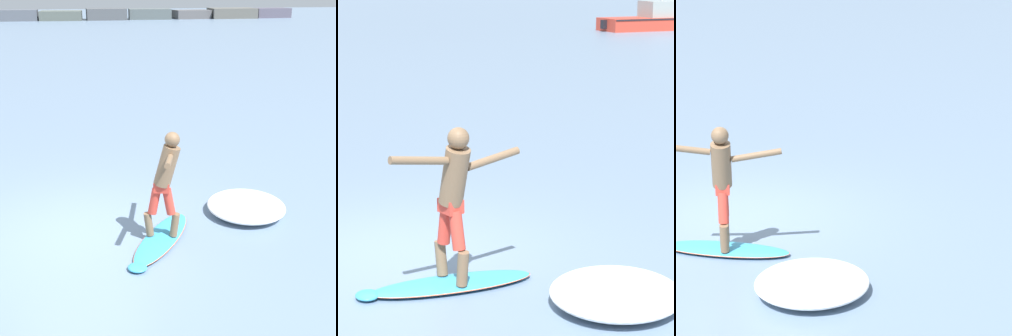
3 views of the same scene
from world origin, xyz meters
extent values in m
plane|color=slate|center=(0.00, 0.00, 0.00)|extent=(200.00, 200.00, 0.00)
cube|color=#4E535B|center=(-6.40, 62.00, 0.72)|extent=(6.20, 3.35, 1.44)
cube|color=#505851|center=(-0.20, 62.00, 0.62)|extent=(5.90, 4.59, 1.24)
cube|color=#4A4D50|center=(6.01, 62.00, 0.75)|extent=(5.50, 4.30, 1.51)
cube|color=#4E5757|center=(12.21, 62.00, 0.71)|extent=(6.17, 4.00, 1.41)
cube|color=#545354|center=(18.42, 62.00, 0.60)|extent=(5.30, 3.72, 1.20)
cube|color=#575650|center=(24.62, 62.00, 0.71)|extent=(6.75, 4.63, 1.42)
cube|color=#504C5A|center=(30.82, 62.00, 0.69)|extent=(5.48, 3.34, 1.37)
ellipsoid|color=#3698C3|center=(1.41, -0.55, 0.05)|extent=(1.54, 1.93, 0.09)
ellipsoid|color=#3698C3|center=(0.86, -1.38, 0.05)|extent=(0.41, 0.40, 0.08)
ellipsoid|color=#DB5B2D|center=(1.41, -0.55, 0.05)|extent=(1.56, 1.95, 0.04)
cone|color=black|center=(1.85, 0.11, -0.06)|extent=(0.07, 0.07, 0.14)
cone|color=black|center=(1.65, 0.08, -0.06)|extent=(0.07, 0.07, 0.14)
cone|color=black|center=(1.90, -0.09, -0.06)|extent=(0.07, 0.07, 0.14)
cylinder|color=brown|center=(1.62, -0.61, 0.30)|extent=(0.21, 0.17, 0.43)
cylinder|color=#D53E31|center=(1.53, -0.59, 0.73)|extent=(0.26, 0.20, 0.47)
cylinder|color=brown|center=(1.20, -0.50, 0.30)|extent=(0.21, 0.17, 0.43)
cylinder|color=#D53E31|center=(1.29, -0.52, 0.73)|extent=(0.26, 0.20, 0.47)
cube|color=#D53E31|center=(1.41, -0.55, 1.00)|extent=(0.30, 0.26, 0.16)
cylinder|color=brown|center=(1.49, -0.58, 1.37)|extent=(0.50, 0.39, 0.73)
sphere|color=brown|center=(1.58, -0.60, 1.81)|extent=(0.24, 0.24, 0.24)
cylinder|color=brown|center=(1.68, -0.11, 1.51)|extent=(0.31, 0.72, 0.21)
cylinder|color=brown|center=(1.42, -1.07, 1.63)|extent=(0.29, 0.72, 0.20)
ellipsoid|color=white|center=(3.20, 0.14, 0.15)|extent=(1.89, 1.92, 0.29)
camera|label=1|loc=(0.03, -7.48, 4.03)|focal=50.00mm
camera|label=2|loc=(7.08, -7.16, 3.61)|focal=85.00mm
camera|label=3|loc=(12.09, -3.15, 4.53)|focal=85.00mm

